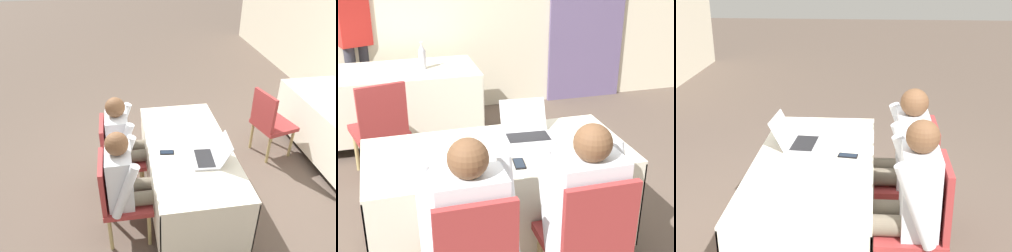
# 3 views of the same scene
# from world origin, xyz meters

# --- Properties ---
(ground_plane) EXTENTS (24.00, 24.00, 0.00)m
(ground_plane) POSITION_xyz_m (0.00, 0.00, 0.00)
(ground_plane) COLOR brown
(conference_table_near) EXTENTS (1.69, 0.80, 0.73)m
(conference_table_near) POSITION_xyz_m (0.00, 0.00, 0.56)
(conference_table_near) COLOR silver
(conference_table_near) RESTS_ON ground_plane
(laptop) EXTENTS (0.34, 0.35, 0.22)m
(laptop) POSITION_xyz_m (0.24, 0.15, 0.78)
(laptop) COLOR #B7B7BC
(laptop) RESTS_ON conference_table_near
(cell_phone) EXTENTS (0.08, 0.14, 0.01)m
(cell_phone) POSITION_xyz_m (0.08, -0.23, 0.74)
(cell_phone) COLOR black
(cell_phone) RESTS_ON conference_table_near
(paper_beside_laptop) EXTENTS (0.31, 0.35, 0.00)m
(paper_beside_laptop) POSITION_xyz_m (-0.03, 0.07, 0.74)
(paper_beside_laptop) COLOR white
(paper_beside_laptop) RESTS_ON conference_table_near
(paper_centre_table) EXTENTS (0.28, 0.34, 0.00)m
(paper_centre_table) POSITION_xyz_m (0.59, -0.15, 0.74)
(paper_centre_table) COLOR white
(paper_centre_table) RESTS_ON conference_table_near
(chair_near_left) EXTENTS (0.44, 0.44, 0.89)m
(chair_near_left) POSITION_xyz_m (-0.32, -0.71, 0.49)
(chair_near_left) COLOR tan
(chair_near_left) RESTS_ON ground_plane
(chair_near_right) EXTENTS (0.44, 0.44, 0.89)m
(chair_near_right) POSITION_xyz_m (0.32, -0.71, 0.49)
(chair_near_right) COLOR tan
(chair_near_right) RESTS_ON ground_plane
(person_checkered_shirt) EXTENTS (0.50, 0.52, 1.15)m
(person_checkered_shirt) POSITION_xyz_m (-0.32, -0.60, 0.65)
(person_checkered_shirt) COLOR #665B4C
(person_checkered_shirt) RESTS_ON ground_plane
(person_white_shirt) EXTENTS (0.50, 0.52, 1.15)m
(person_white_shirt) POSITION_xyz_m (0.32, -0.60, 0.65)
(person_white_shirt) COLOR #665B4C
(person_white_shirt) RESTS_ON ground_plane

